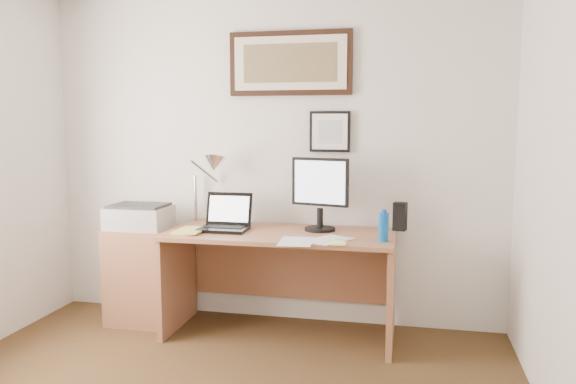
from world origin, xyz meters
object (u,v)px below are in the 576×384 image
(book, at_px, (178,230))
(desk, at_px, (283,262))
(water_bottle, at_px, (384,227))
(side_cabinet, at_px, (144,275))
(laptop, at_px, (226,222))
(lcd_monitor, at_px, (320,190))
(printer, at_px, (139,216))

(book, xyz_separation_m, desk, (0.71, 0.21, -0.25))
(water_bottle, bearing_deg, side_cabinet, 173.64)
(side_cabinet, height_order, desk, desk)
(water_bottle, distance_m, laptop, 1.14)
(side_cabinet, height_order, lcd_monitor, lcd_monitor)
(desk, relative_size, printer, 3.64)
(book, relative_size, printer, 0.59)
(side_cabinet, xyz_separation_m, printer, (-0.02, -0.01, 0.45))
(water_bottle, height_order, printer, water_bottle)
(desk, distance_m, lcd_monitor, 0.59)
(book, relative_size, laptop, 0.76)
(side_cabinet, bearing_deg, water_bottle, -6.36)
(side_cabinet, height_order, printer, printer)
(desk, height_order, laptop, laptop)
(printer, bearing_deg, water_bottle, -5.97)
(laptop, bearing_deg, printer, 177.92)
(book, distance_m, laptop, 0.34)
(laptop, xyz_separation_m, lcd_monitor, (0.67, 0.11, 0.23))
(book, bearing_deg, side_cabinet, 153.97)
(book, xyz_separation_m, printer, (-0.38, 0.17, 0.06))
(water_bottle, height_order, laptop, laptop)
(side_cabinet, xyz_separation_m, desk, (1.07, 0.04, 0.15))
(water_bottle, distance_m, printer, 1.83)
(side_cabinet, relative_size, printer, 1.66)
(water_bottle, bearing_deg, book, 179.02)
(desk, relative_size, laptop, 4.69)
(book, height_order, laptop, laptop)
(printer, bearing_deg, lcd_monitor, 3.39)
(laptop, xyz_separation_m, printer, (-0.69, 0.02, 0.01))
(lcd_monitor, bearing_deg, desk, -172.45)
(side_cabinet, relative_size, lcd_monitor, 1.40)
(side_cabinet, relative_size, laptop, 2.14)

